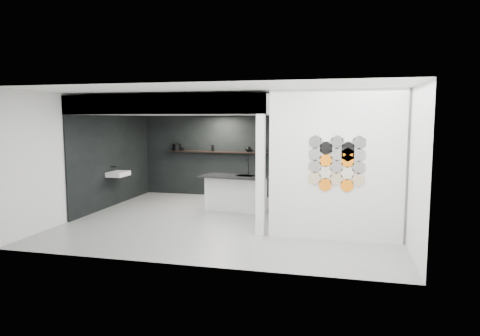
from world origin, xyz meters
The scene contains 17 objects.
floor centered at (0.00, 0.00, -0.01)m, with size 7.00×6.00×0.01m, color slate.
partition_panel centered at (2.23, -1.00, 1.40)m, with size 2.45×0.15×2.80m, color silver.
bay_clad_back centered at (-1.30, 2.97, 1.18)m, with size 4.40×0.04×2.35m, color black.
bay_clad_left centered at (-3.47, 1.00, 1.18)m, with size 0.04×4.00×2.35m, color black.
bulkhead centered at (-1.30, 1.00, 2.55)m, with size 4.40×4.00×0.40m, color silver.
corner_column centered at (0.82, -1.00, 1.18)m, with size 0.16×0.16×2.35m, color silver.
fascia_beam centered at (-1.30, -0.92, 2.55)m, with size 4.40×0.16×0.40m, color silver.
wall_basin centered at (-3.24, 0.80, 0.85)m, with size 0.40×0.60×0.12m, color silver.
display_shelf centered at (-1.20, 2.87, 1.30)m, with size 3.00×0.15×0.04m, color black.
kitchen_island centered at (-0.19, 1.06, 0.45)m, with size 1.73×0.95×1.33m.
stockpot centered at (-2.46, 2.87, 1.42)m, with size 0.24×0.24×0.20m, color black.
kettle centered at (-0.28, 2.87, 1.39)m, with size 0.17×0.17×0.14m, color black.
glass_bowl centered at (0.15, 2.87, 1.37)m, with size 0.13×0.13×0.10m, color gray.
glass_vase centered at (0.15, 2.87, 1.38)m, with size 0.09×0.09×0.13m, color gray.
bottle_dark centered at (-1.34, 2.87, 1.41)m, with size 0.07×0.07×0.17m, color black.
utensil_cup centered at (-2.27, 2.87, 1.37)m, with size 0.09×0.09×0.11m, color black.
hex_tile_cluster centered at (2.26, -1.09, 1.50)m, with size 1.04×0.02×1.16m.
Camera 1 is at (2.35, -9.04, 2.26)m, focal length 32.00 mm.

